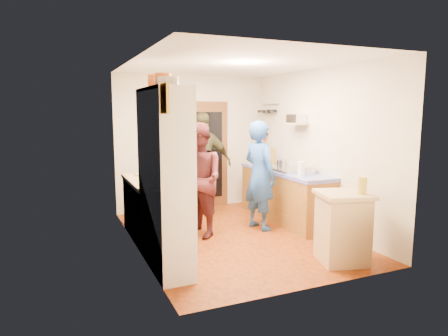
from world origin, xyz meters
TOP-DOWN VIEW (x-y plane):
  - floor at (0.00, 0.00)m, footprint 3.00×4.00m
  - ceiling at (0.00, 0.00)m, footprint 3.00×4.00m
  - wall_back at (0.00, 2.01)m, footprint 3.00×0.02m
  - wall_front at (0.00, -2.01)m, footprint 3.00×0.02m
  - wall_left at (-1.51, 0.00)m, footprint 0.02×4.00m
  - wall_right at (1.51, 0.00)m, footprint 0.02×4.00m
  - door_frame at (0.25, 1.97)m, footprint 0.95×0.06m
  - door_glass at (0.25, 1.94)m, footprint 0.70×0.02m
  - hutch_body at (-1.30, -0.80)m, footprint 0.40×1.20m
  - hutch_top_shelf at (-1.30, -0.80)m, footprint 0.40×1.14m
  - plate_stack at (-1.30, -1.04)m, footprint 0.24×0.24m
  - orange_pot_a at (-1.30, -0.80)m, footprint 0.20×0.20m
  - orange_pot_b at (-1.30, -0.44)m, footprint 0.19×0.19m
  - left_counter_base at (-1.20, 0.45)m, footprint 0.60×1.40m
  - left_counter_top at (-1.20, 0.45)m, footprint 0.64×1.44m
  - toaster at (-1.15, -0.08)m, footprint 0.24×0.16m
  - kettle at (-1.25, 0.37)m, footprint 0.17×0.17m
  - orange_bowl at (-1.12, 0.66)m, footprint 0.19×0.19m
  - chopping_board at (-1.18, 0.92)m, footprint 0.34×0.27m
  - right_counter_base at (1.20, 0.50)m, footprint 0.60×2.20m
  - right_counter_top at (1.20, 0.50)m, footprint 0.62×2.22m
  - hob at (1.20, 0.32)m, footprint 0.55×0.58m
  - pot_on_hob at (1.15, 0.49)m, footprint 0.22×0.22m
  - bottle_a at (1.05, 1.09)m, footprint 0.10×0.10m
  - bottle_b at (1.18, 1.23)m, footprint 0.07×0.07m
  - bottle_c at (1.31, 1.10)m, footprint 0.10×0.10m
  - paper_towel at (1.05, -0.21)m, footprint 0.12×0.12m
  - mixing_bowl at (1.30, -0.01)m, footprint 0.30×0.30m
  - island_base at (0.82, -1.51)m, footprint 0.68×0.68m
  - island_top at (0.82, -1.51)m, footprint 0.77×0.77m
  - cutting_board at (0.78, -1.44)m, footprint 0.41×0.36m
  - oil_jar at (0.96, -1.67)m, footprint 0.13×0.13m
  - pan_rail at (1.46, 1.52)m, footprint 0.02×0.65m
  - pan_hang_a at (1.40, 1.35)m, footprint 0.18×0.18m
  - pan_hang_b at (1.40, 1.55)m, footprint 0.16×0.16m
  - pan_hang_c at (1.40, 1.75)m, footprint 0.17×0.17m
  - wall_shelf at (1.37, 0.45)m, footprint 0.26×0.42m
  - radio at (1.37, 0.45)m, footprint 0.23×0.31m
  - ext_bracket at (1.47, 1.70)m, footprint 0.06×0.10m
  - fire_extinguisher at (1.41, 1.70)m, footprint 0.11×0.11m
  - picture_frame at (-1.48, -1.55)m, footprint 0.03×0.25m
  - person_hob at (0.58, 0.20)m, footprint 0.57×0.73m
  - person_left at (-0.49, 0.27)m, footprint 0.82×0.96m
  - person_back at (0.04, 1.56)m, footprint 1.20×0.75m

SIDE VIEW (x-z plane):
  - floor at x=0.00m, z-range -0.02..0.00m
  - right_counter_base at x=1.20m, z-range 0.00..0.84m
  - left_counter_base at x=-1.20m, z-range 0.00..0.85m
  - island_base at x=0.82m, z-range 0.00..0.86m
  - right_counter_top at x=1.20m, z-range 0.84..0.90m
  - left_counter_top at x=-1.20m, z-range 0.85..0.90m
  - person_left at x=-0.49m, z-range 0.00..1.76m
  - person_hob at x=0.58m, z-range 0.00..1.77m
  - island_top at x=0.82m, z-range 0.86..0.91m
  - cutting_board at x=0.78m, z-range 0.89..0.91m
  - chopping_board at x=-1.18m, z-range 0.90..0.92m
  - hob at x=1.20m, z-range 0.90..0.94m
  - orange_bowl at x=-1.12m, z-range 0.90..0.98m
  - person_back at x=0.04m, z-range 0.00..1.90m
  - mixing_bowl at x=1.30m, z-range 0.90..1.01m
  - kettle at x=-1.25m, z-range 0.90..1.06m
  - toaster at x=-1.15m, z-range 0.90..1.08m
  - pot_on_hob at x=1.15m, z-range 0.94..1.08m
  - oil_jar at x=0.96m, z-range 0.91..1.12m
  - paper_towel at x=1.05m, z-range 0.90..1.14m
  - bottle_b at x=1.18m, z-range 0.90..1.15m
  - door_frame at x=0.25m, z-range 0.00..2.10m
  - door_glass at x=0.25m, z-range 0.20..1.90m
  - bottle_a at x=1.05m, z-range 0.90..1.21m
  - bottle_c at x=1.31m, z-range 0.90..1.24m
  - hutch_body at x=-1.30m, z-range 0.00..2.20m
  - wall_back at x=0.00m, z-range 0.00..2.60m
  - wall_front at x=0.00m, z-range 0.00..2.60m
  - wall_left at x=-1.51m, z-range 0.00..2.60m
  - wall_right at x=1.51m, z-range 0.00..2.60m
  - ext_bracket at x=1.47m, z-range 1.43..1.47m
  - fire_extinguisher at x=1.41m, z-range 1.34..1.66m
  - wall_shelf at x=1.37m, z-range 1.69..1.71m
  - radio at x=1.37m, z-range 1.72..1.86m
  - pan_hang_b at x=1.40m, z-range 1.88..1.92m
  - pan_hang_c at x=1.40m, z-range 1.89..1.93m
  - pan_hang_a at x=1.40m, z-range 1.90..1.94m
  - pan_rail at x=1.46m, z-range 2.04..2.06m
  - picture_frame at x=-1.48m, z-range 1.90..2.20m
  - hutch_top_shelf at x=-1.30m, z-range 2.16..2.20m
  - plate_stack at x=-1.30m, z-range 2.20..2.30m
  - orange_pot_a at x=-1.30m, z-range 2.20..2.36m
  - orange_pot_b at x=-1.30m, z-range 2.20..2.37m
  - ceiling at x=0.00m, z-range 2.60..2.62m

